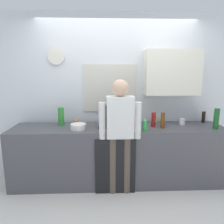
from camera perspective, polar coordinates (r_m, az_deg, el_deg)
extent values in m
plane|color=silver|center=(3.17, 2.11, -21.20)|extent=(8.00, 8.00, 0.00)
cube|color=#4C4C51|center=(3.23, 1.74, -11.72)|extent=(3.18, 0.64, 0.88)
cube|color=black|center=(2.94, 0.93, -15.06)|extent=(0.56, 0.02, 0.79)
cube|color=silver|center=(3.43, 1.31, 4.54)|extent=(4.78, 0.10, 2.60)
cube|color=beige|center=(3.35, -0.61, 6.63)|extent=(0.86, 0.02, 0.76)
cube|color=#8CA5C6|center=(3.35, -0.61, 6.64)|extent=(0.80, 0.02, 0.70)
cube|color=silver|center=(3.36, 16.29, 10.47)|extent=(0.84, 0.32, 0.68)
cylinder|color=silver|center=(3.41, -15.26, 14.74)|extent=(0.26, 0.03, 0.26)
cube|color=black|center=(3.05, -1.92, -4.03)|extent=(0.20, 0.20, 0.03)
cube|color=black|center=(3.08, -1.95, -0.95)|extent=(0.18, 0.08, 0.28)
cylinder|color=black|center=(3.01, -1.92, -2.90)|extent=(0.11, 0.11, 0.11)
cylinder|color=black|center=(2.99, -1.96, 1.52)|extent=(0.17, 0.17, 0.03)
cylinder|color=black|center=(3.65, 24.10, -1.26)|extent=(0.06, 0.06, 0.18)
cylinder|color=maroon|center=(3.13, 11.48, -2.09)|extent=(0.06, 0.06, 0.22)
cylinder|color=#195923|center=(3.32, 27.04, -1.65)|extent=(0.07, 0.07, 0.30)
cylinder|color=#2D8C33|center=(3.24, -13.97, -1.21)|extent=(0.09, 0.09, 0.28)
cylinder|color=brown|center=(3.09, 13.91, -2.28)|extent=(0.06, 0.06, 0.23)
cylinder|color=#B26647|center=(3.18, -9.94, -3.02)|extent=(0.08, 0.08, 0.09)
cylinder|color=yellow|center=(3.40, 11.77, -2.20)|extent=(0.07, 0.07, 0.08)
cylinder|color=white|center=(3.39, 18.94, -2.54)|extent=(0.08, 0.08, 0.09)
cylinder|color=white|center=(2.99, -9.39, -4.04)|extent=(0.22, 0.22, 0.08)
cylinder|color=green|center=(2.91, 9.09, -3.72)|extent=(0.06, 0.06, 0.15)
cone|color=white|center=(2.89, 9.14, -2.00)|extent=(0.02, 0.02, 0.03)
cylinder|color=brown|center=(2.96, 0.17, -14.56)|extent=(0.12, 0.12, 0.82)
cylinder|color=brown|center=(2.98, 4.15, -14.45)|extent=(0.12, 0.12, 0.82)
cube|color=white|center=(2.74, 2.27, -1.41)|extent=(0.36, 0.20, 0.56)
sphere|color=#D8AD8C|center=(2.68, 2.34, 6.74)|extent=(0.22, 0.22, 0.22)
cylinder|color=white|center=(2.74, -2.74, -2.47)|extent=(0.09, 0.09, 0.50)
cylinder|color=white|center=(2.78, 7.20, -2.36)|extent=(0.09, 0.09, 0.50)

